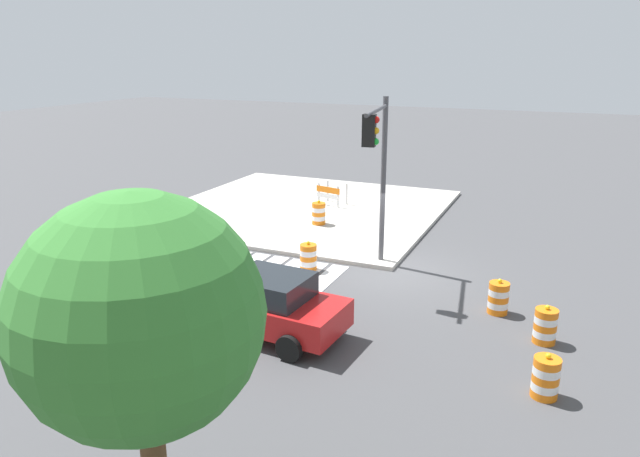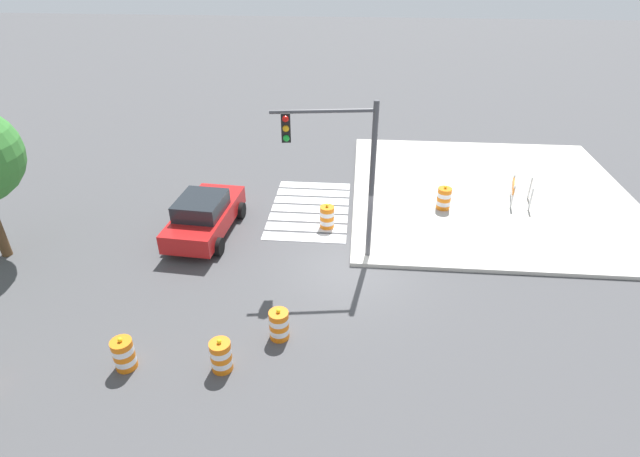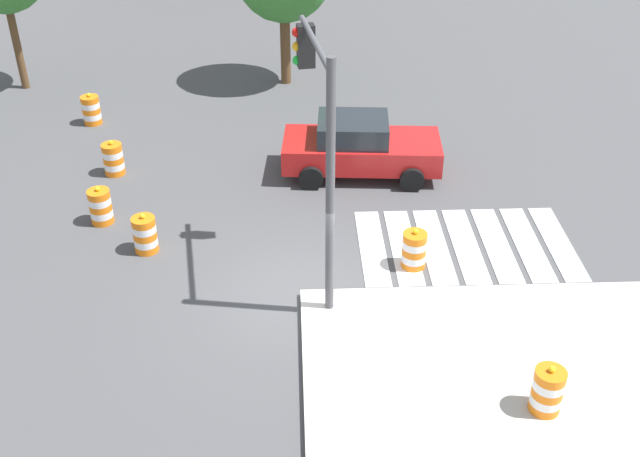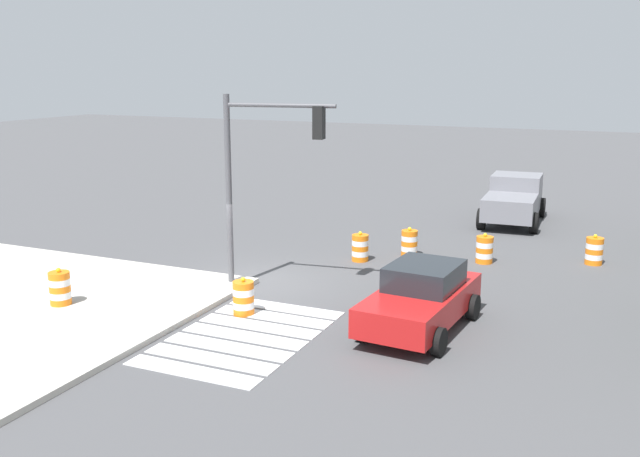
{
  "view_description": "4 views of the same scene",
  "coord_description": "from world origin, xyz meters",
  "px_view_note": "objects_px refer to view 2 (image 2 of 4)",
  "views": [
    {
      "loc": [
        -5.05,
        17.51,
        6.98
      ],
      "look_at": [
        2.17,
        1.03,
        1.52
      ],
      "focal_mm": 32.66,
      "sensor_mm": 36.0,
      "label": 1
    },
    {
      "loc": [
        -13.93,
        -0.12,
        9.87
      ],
      "look_at": [
        0.05,
        1.04,
        1.46
      ],
      "focal_mm": 27.59,
      "sensor_mm": 36.0,
      "label": 2
    },
    {
      "loc": [
        -0.11,
        -13.37,
        10.34
      ],
      "look_at": [
        0.49,
        1.57,
        0.72
      ],
      "focal_mm": 43.17,
      "sensor_mm": 36.0,
      "label": 3
    },
    {
      "loc": [
        18.06,
        10.08,
        6.38
      ],
      "look_at": [
        -0.36,
        1.87,
        1.79
      ],
      "focal_mm": 39.89,
      "sensor_mm": 36.0,
      "label": 4
    }
  ],
  "objects_px": {
    "sports_car": "(205,215)",
    "traffic_barrel_median_near": "(327,217)",
    "traffic_barrel_crosswalk_end": "(124,354)",
    "traffic_light_pole": "(338,156)",
    "traffic_barrel_on_sidewalk": "(444,198)",
    "traffic_barrel_near_corner": "(221,356)",
    "construction_barricade": "(517,190)",
    "traffic_barrel_far_curb": "(279,325)"
  },
  "relations": [
    {
      "from": "sports_car",
      "to": "traffic_barrel_median_near",
      "type": "relative_size",
      "value": 4.34
    },
    {
      "from": "traffic_barrel_crosswalk_end",
      "to": "traffic_light_pole",
      "type": "xyz_separation_m",
      "value": [
        5.5,
        -5.24,
        3.46
      ]
    },
    {
      "from": "traffic_barrel_median_near",
      "to": "traffic_barrel_on_sidewalk",
      "type": "distance_m",
      "value": 4.97
    },
    {
      "from": "traffic_barrel_median_near",
      "to": "sports_car",
      "type": "bearing_deg",
      "value": 100.89
    },
    {
      "from": "sports_car",
      "to": "traffic_barrel_crosswalk_end",
      "type": "height_order",
      "value": "sports_car"
    },
    {
      "from": "traffic_barrel_near_corner",
      "to": "traffic_barrel_crosswalk_end",
      "type": "bearing_deg",
      "value": 93.48
    },
    {
      "from": "traffic_barrel_near_corner",
      "to": "traffic_barrel_median_near",
      "type": "distance_m",
      "value": 7.85
    },
    {
      "from": "traffic_barrel_near_corner",
      "to": "construction_barricade",
      "type": "xyz_separation_m",
      "value": [
        9.99,
        -9.99,
        0.27
      ]
    },
    {
      "from": "traffic_barrel_median_near",
      "to": "construction_barricade",
      "type": "height_order",
      "value": "construction_barricade"
    },
    {
      "from": "traffic_barrel_near_corner",
      "to": "traffic_barrel_crosswalk_end",
      "type": "distance_m",
      "value": 2.56
    },
    {
      "from": "traffic_light_pole",
      "to": "traffic_barrel_far_curb",
      "type": "bearing_deg",
      "value": 161.29
    },
    {
      "from": "traffic_barrel_crosswalk_end",
      "to": "construction_barricade",
      "type": "height_order",
      "value": "construction_barricade"
    },
    {
      "from": "traffic_barrel_near_corner",
      "to": "construction_barricade",
      "type": "distance_m",
      "value": 14.13
    },
    {
      "from": "traffic_barrel_crosswalk_end",
      "to": "sports_car",
      "type": "bearing_deg",
      "value": -1.86
    },
    {
      "from": "sports_car",
      "to": "traffic_barrel_median_near",
      "type": "distance_m",
      "value": 4.66
    },
    {
      "from": "sports_car",
      "to": "traffic_barrel_on_sidewalk",
      "type": "height_order",
      "value": "sports_car"
    },
    {
      "from": "traffic_barrel_far_curb",
      "to": "construction_barricade",
      "type": "xyz_separation_m",
      "value": [
        8.69,
        -8.67,
        0.27
      ]
    },
    {
      "from": "traffic_barrel_crosswalk_end",
      "to": "traffic_barrel_on_sidewalk",
      "type": "height_order",
      "value": "traffic_barrel_on_sidewalk"
    },
    {
      "from": "traffic_barrel_far_curb",
      "to": "traffic_light_pole",
      "type": "xyz_separation_m",
      "value": [
        4.04,
        -1.37,
        3.46
      ]
    },
    {
      "from": "traffic_barrel_far_curb",
      "to": "traffic_light_pole",
      "type": "distance_m",
      "value": 5.49
    },
    {
      "from": "sports_car",
      "to": "construction_barricade",
      "type": "xyz_separation_m",
      "value": [
        3.34,
        -12.32,
        -0.09
      ]
    },
    {
      "from": "traffic_barrel_crosswalk_end",
      "to": "traffic_light_pole",
      "type": "distance_m",
      "value": 8.35
    },
    {
      "from": "traffic_barrel_median_near",
      "to": "traffic_barrel_on_sidewalk",
      "type": "height_order",
      "value": "traffic_barrel_on_sidewalk"
    },
    {
      "from": "traffic_barrel_median_near",
      "to": "traffic_barrel_far_curb",
      "type": "xyz_separation_m",
      "value": [
        -6.23,
        0.91,
        0.0
      ]
    },
    {
      "from": "traffic_barrel_on_sidewalk",
      "to": "construction_barricade",
      "type": "xyz_separation_m",
      "value": [
        0.78,
        -3.08,
        0.12
      ]
    },
    {
      "from": "traffic_barrel_median_near",
      "to": "construction_barricade",
      "type": "relative_size",
      "value": 0.74
    },
    {
      "from": "traffic_barrel_far_curb",
      "to": "traffic_barrel_near_corner",
      "type": "bearing_deg",
      "value": 134.52
    },
    {
      "from": "sports_car",
      "to": "traffic_barrel_median_near",
      "type": "height_order",
      "value": "sports_car"
    },
    {
      "from": "sports_car",
      "to": "traffic_barrel_on_sidewalk",
      "type": "xyz_separation_m",
      "value": [
        2.56,
        -9.24,
        -0.21
      ]
    },
    {
      "from": "traffic_barrel_median_near",
      "to": "traffic_barrel_far_curb",
      "type": "height_order",
      "value": "same"
    },
    {
      "from": "traffic_barrel_far_curb",
      "to": "traffic_light_pole",
      "type": "bearing_deg",
      "value": -18.71
    },
    {
      "from": "traffic_barrel_crosswalk_end",
      "to": "traffic_barrel_on_sidewalk",
      "type": "relative_size",
      "value": 1.0
    },
    {
      "from": "traffic_barrel_near_corner",
      "to": "traffic_barrel_on_sidewalk",
      "type": "bearing_deg",
      "value": -36.86
    },
    {
      "from": "sports_car",
      "to": "traffic_barrel_far_curb",
      "type": "relative_size",
      "value": 4.34
    },
    {
      "from": "traffic_barrel_crosswalk_end",
      "to": "traffic_barrel_far_curb",
      "type": "height_order",
      "value": "same"
    },
    {
      "from": "traffic_barrel_on_sidewalk",
      "to": "construction_barricade",
      "type": "height_order",
      "value": "traffic_barrel_on_sidewalk"
    },
    {
      "from": "sports_car",
      "to": "traffic_barrel_far_curb",
      "type": "height_order",
      "value": "sports_car"
    },
    {
      "from": "traffic_barrel_median_near",
      "to": "traffic_barrel_on_sidewalk",
      "type": "xyz_separation_m",
      "value": [
        1.68,
        -4.68,
        0.15
      ]
    },
    {
      "from": "traffic_barrel_far_curb",
      "to": "traffic_barrel_crosswalk_end",
      "type": "bearing_deg",
      "value": 110.58
    },
    {
      "from": "construction_barricade",
      "to": "traffic_barrel_on_sidewalk",
      "type": "bearing_deg",
      "value": 104.23
    },
    {
      "from": "traffic_barrel_crosswalk_end",
      "to": "traffic_barrel_median_near",
      "type": "height_order",
      "value": "same"
    },
    {
      "from": "traffic_barrel_median_near",
      "to": "traffic_barrel_on_sidewalk",
      "type": "relative_size",
      "value": 1.0
    }
  ]
}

